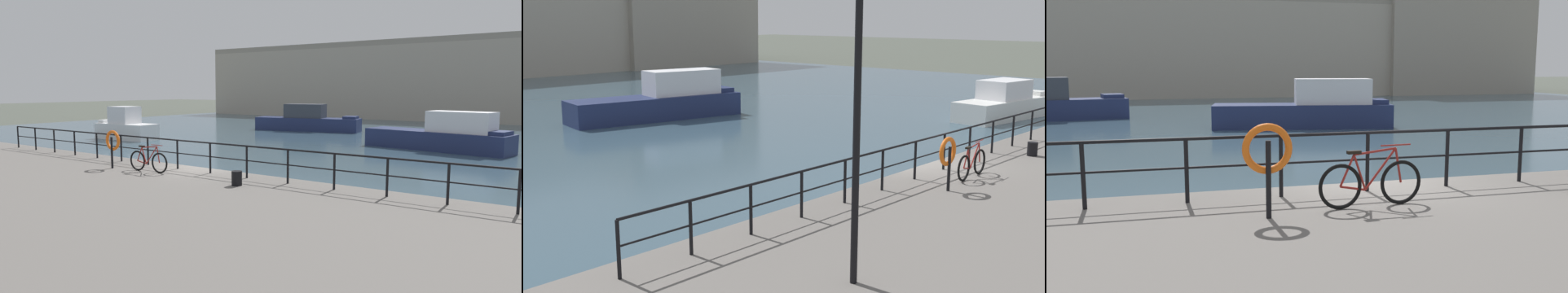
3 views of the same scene
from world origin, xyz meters
TOP-DOWN VIEW (x-y plane):
  - ground_plane at (0.00, 0.00)m, footprint 240.00×240.00m
  - moored_small_launch at (4.09, 18.33)m, footprint 9.43×4.05m
  - moored_red_daysailer at (16.28, 4.91)m, footprint 6.78×2.85m
  - quay_railing at (0.41, -0.75)m, footprint 23.62×0.07m
  - parked_bicycle at (-0.74, -1.81)m, footprint 1.77×0.16m
  - mooring_bollard at (3.24, -1.89)m, footprint 0.32×0.32m
  - life_ring_stand at (-2.43, -1.98)m, footprint 0.75×0.16m
  - quay_lamp_post at (-8.81, -3.78)m, footprint 0.32×0.32m

SIDE VIEW (x-z plane):
  - ground_plane at x=0.00m, z-range 0.00..0.00m
  - moored_red_daysailer at x=16.28m, z-range -0.23..1.83m
  - moored_small_launch at x=4.09m, z-range -0.32..2.20m
  - mooring_bollard at x=3.24m, z-range 1.02..1.46m
  - parked_bicycle at x=-0.74m, z-range 0.92..1.90m
  - quay_railing at x=0.41m, z-range 1.21..2.29m
  - life_ring_stand at x=-2.43m, z-range 1.29..2.69m
  - quay_lamp_post at x=-8.81m, z-range 1.69..6.84m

